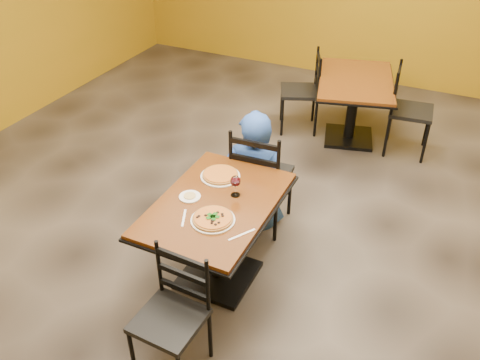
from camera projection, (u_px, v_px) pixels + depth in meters
The scene contains 17 objects.
floor at pixel (244, 240), 4.48m from camera, with size 7.00×8.00×0.01m, color black.
table_main at pixel (217, 223), 3.79m from camera, with size 0.83×1.23×0.75m.
table_second at pixel (354, 95), 5.67m from camera, with size 1.09×1.37×0.75m.
chair_main_near at pixel (169, 321), 3.17m from camera, with size 0.40×0.40×0.88m, color black, non-canonical shape.
chair_main_far at pixel (262, 176), 4.42m from camera, with size 0.45×0.45×1.00m, color black, non-canonical shape.
chair_second_left at pixel (300, 92), 5.93m from camera, with size 0.43×0.43×0.95m, color black, non-canonical shape.
chair_second_right at pixel (411, 111), 5.48m from camera, with size 0.44×0.44×0.98m, color black, non-canonical shape.
diner at pixel (254, 169), 4.42m from camera, with size 0.57×0.37×1.11m, color #1C379B.
plate_main at pixel (213, 220), 3.51m from camera, with size 0.31×0.31×0.01m, color white.
pizza_main at pixel (213, 218), 3.50m from camera, with size 0.28×0.28×0.02m, color maroon.
plate_far at pixel (220, 176), 3.96m from camera, with size 0.31×0.31×0.01m, color white.
pizza_far at pixel (220, 174), 3.95m from camera, with size 0.28×0.28×0.02m, color orange.
side_plate at pixel (190, 197), 3.73m from camera, with size 0.16×0.16×0.01m, color white.
dip at pixel (190, 196), 3.73m from camera, with size 0.09×0.09×0.01m, color tan.
wine_glass at pixel (235, 185), 3.71m from camera, with size 0.08×0.08×0.18m, color white, non-canonical shape.
fork at pixel (184, 218), 3.53m from camera, with size 0.01×0.19×0.00m, color silver.
knife at pixel (242, 235), 3.38m from camera, with size 0.01×0.21×0.00m, color silver.
Camera 1 is at (1.42, -3.10, 2.95)m, focal length 38.07 mm.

